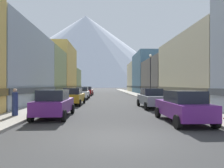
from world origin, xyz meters
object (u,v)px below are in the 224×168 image
object	(u,v)px
car_left_1	(73,96)
car_left_3	(87,91)
car_left_2	(82,93)
car_right_0	(183,106)
car_right_1	(152,98)
pedestrian_0	(15,103)
parking_meter_near	(196,101)
streetlamp_right	(150,70)
car_left_0	(54,103)
potted_plant_1	(40,99)
potted_plant_0	(42,99)

from	to	relation	value
car_left_1	car_left_3	distance (m)	17.68
car_left_2	car_right_0	xyz separation A→B (m)	(7.60, -18.54, 0.00)
car_right_0	car_right_1	bearing A→B (deg)	90.01
car_right_0	pedestrian_0	distance (m)	10.24
car_left_2	pedestrian_0	distance (m)	16.75
parking_meter_near	streetlamp_right	world-z (taller)	streetlamp_right
car_left_1	car_left_2	distance (m)	8.48
car_left_1	car_right_1	bearing A→B (deg)	-21.81
car_left_0	pedestrian_0	xyz separation A→B (m)	(-2.45, -0.09, 0.04)
car_left_2	car_left_3	world-z (taller)	same
car_left_1	potted_plant_1	bearing A→B (deg)	-163.91
car_right_0	potted_plant_0	world-z (taller)	car_right_0
car_left_1	streetlamp_right	distance (m)	10.38
car_left_2	parking_meter_near	size ratio (longest dim) A/B	3.31
car_right_0	potted_plant_1	world-z (taller)	car_right_0
car_left_2	pedestrian_0	xyz separation A→B (m)	(-2.45, -16.57, 0.04)
car_left_3	parking_meter_near	size ratio (longest dim) A/B	3.36
car_right_0	car_left_3	bearing A→B (deg)	105.32
car_right_1	parking_meter_near	xyz separation A→B (m)	(1.95, -4.56, 0.11)
car_left_3	parking_meter_near	distance (m)	27.03
car_left_0	streetlamp_right	bearing A→B (deg)	52.20
car_left_0	potted_plant_1	world-z (taller)	car_left_0
car_right_1	potted_plant_0	bearing A→B (deg)	166.17
streetlamp_right	pedestrian_0	bearing A→B (deg)	-134.30
car_left_1	pedestrian_0	size ratio (longest dim) A/B	2.60
car_left_0	streetlamp_right	world-z (taller)	streetlamp_right
car_left_0	potted_plant_1	distance (m)	7.77
car_left_2	pedestrian_0	size ratio (longest dim) A/B	2.58
car_left_1	potted_plant_1	world-z (taller)	car_left_1
car_left_0	car_left_3	world-z (taller)	same
car_left_3	car_left_2	bearing A→B (deg)	-89.99
car_right_0	car_right_1	xyz separation A→B (m)	(-0.00, 7.03, 0.00)
parking_meter_near	car_left_0	bearing A→B (deg)	-177.61
car_left_1	potted_plant_1	size ratio (longest dim) A/B	4.29
potted_plant_0	pedestrian_0	xyz separation A→B (m)	(0.75, -7.71, 0.32)
parking_meter_near	potted_plant_0	size ratio (longest dim) A/B	1.42
car_right_1	potted_plant_1	xyz separation A→B (m)	(-10.80, 2.12, -0.18)
parking_meter_near	potted_plant_1	distance (m)	14.40
car_left_3	potted_plant_0	xyz separation A→B (m)	(-3.20, -18.07, -0.28)
car_left_2	potted_plant_0	bearing A→B (deg)	-109.86
potted_plant_0	car_left_2	bearing A→B (deg)	70.14
car_left_2	potted_plant_1	world-z (taller)	car_left_2
car_left_2	car_left_3	xyz separation A→B (m)	(-0.00, 9.21, 0.00)
car_left_1	car_right_1	world-z (taller)	same
car_right_1	pedestrian_0	distance (m)	11.25
car_left_1	potted_plant_0	world-z (taller)	car_left_1
car_left_3	potted_plant_0	bearing A→B (deg)	-100.04
car_left_0	car_left_1	world-z (taller)	same
car_left_1	parking_meter_near	world-z (taller)	car_left_1
car_left_3	parking_meter_near	world-z (taller)	car_left_3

